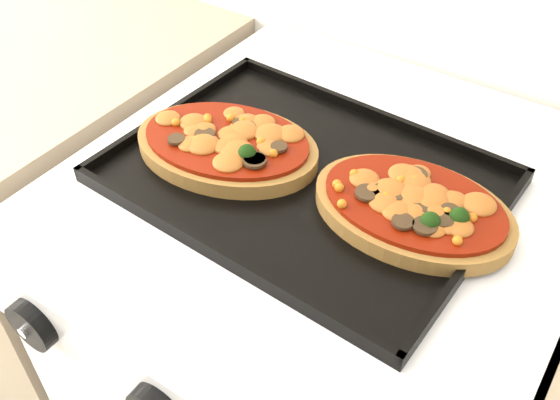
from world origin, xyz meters
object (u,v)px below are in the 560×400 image
Objects in this scene: baking_tray at (304,175)px; pizza_right at (413,206)px; pizza_left at (227,143)px; stove at (319,381)px.

baking_tray is 0.14m from pizza_right.
pizza_left is (-0.10, -0.02, 0.01)m from baking_tray.
stove is at bearing 54.55° from baking_tray.
baking_tray is 1.94× the size of pizza_right.
pizza_left reaches higher than stove.
baking_tray reaches higher than stove.
baking_tray is at bearing 9.56° from pizza_left.
pizza_left is (-0.13, -0.05, 0.48)m from stove.
pizza_right reaches higher than stove.
stove is 0.49m from pizza_right.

